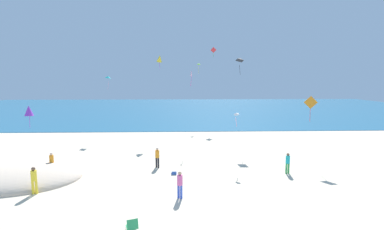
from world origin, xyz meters
The scene contains 19 objects.
ground_plane centered at (0.00, 10.00, 0.00)m, with size 120.00×120.00×0.00m, color beige.
ocean_water centered at (0.00, 55.04, 0.03)m, with size 120.00×60.00×0.05m, color #236084.
dune_mound centered at (-12.59, 7.69, 0.00)m, with size 9.57×6.70×1.92m, color beige.
beach_chair_mid_beach centered at (-2.96, 0.54, 0.28)m, with size 0.66×0.69×0.61m.
cooler_box centered at (-1.28, 8.44, 0.13)m, with size 0.39×0.53×0.26m.
person_0 centered at (-2.63, 9.93, 0.92)m, with size 0.42×0.42×1.60m.
person_1 centered at (-9.61, 5.01, 0.97)m, with size 0.43×0.43×1.68m.
person_2 centered at (7.09, 8.20, 0.89)m, with size 0.33×0.33×1.54m.
person_3 centered at (-0.81, 4.07, 0.94)m, with size 0.43×0.43×1.62m.
person_4 centered at (-10.38, 9.02, 0.87)m, with size 0.39×0.39×1.51m.
kite_white centered at (3.59, 10.30, 4.16)m, with size 0.52×0.54×1.16m.
kite_red centered at (3.99, 30.67, 11.16)m, with size 0.88×0.39×1.48m.
kite_lime centered at (1.81, 30.35, 9.10)m, with size 0.51×0.46×1.51m.
kite_orange centered at (9.85, 10.95, 4.98)m, with size 0.94×0.58×2.09m.
kite_pink centered at (0.28, 17.59, 7.37)m, with size 0.17×0.53×1.55m.
kite_black centered at (5.56, 18.65, 8.98)m, with size 1.02×1.04×1.86m.
kite_yellow centered at (-3.30, 22.19, 9.32)m, with size 0.98×1.06×1.68m.
kite_teal centered at (-9.47, 22.54, 7.15)m, with size 0.87×0.95×1.61m.
kite_purple centered at (-13.79, 12.79, 4.23)m, with size 0.86×0.87×1.96m.
Camera 1 is at (-0.66, -11.68, 6.91)m, focal length 26.41 mm.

